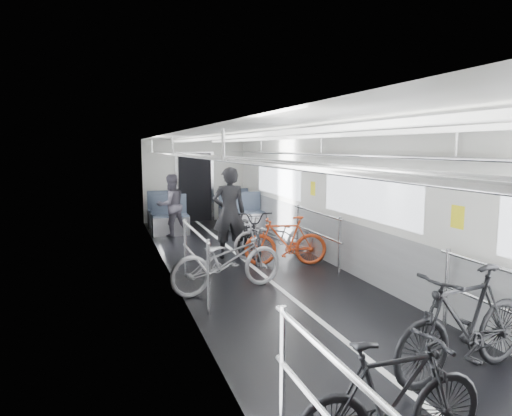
{
  "coord_description": "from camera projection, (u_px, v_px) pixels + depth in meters",
  "views": [
    {
      "loc": [
        -2.5,
        -6.34,
        2.18
      ],
      "look_at": [
        0.0,
        1.21,
        1.11
      ],
      "focal_mm": 32.0,
      "sensor_mm": 36.0,
      "label": 1
    }
  ],
  "objects": [
    {
      "name": "car_shell",
      "position": [
        247.0,
        204.0,
        8.56
      ],
      "size": [
        3.02,
        14.01,
        2.41
      ],
      "color": "black",
      "rests_on": "ground"
    },
    {
      "name": "bike_left_mid",
      "position": [
        392.0,
        400.0,
        3.13
      ],
      "size": [
        1.51,
        0.43,
        0.9
      ],
      "primitive_type": "imported",
      "rotation": [
        0.0,
        0.0,
        1.57
      ],
      "color": "black",
      "rests_on": "floor"
    },
    {
      "name": "bike_left_far",
      "position": [
        227.0,
        260.0,
        6.91
      ],
      "size": [
        1.94,
        1.03,
        0.97
      ],
      "primitive_type": "imported",
      "rotation": [
        0.0,
        0.0,
        1.79
      ],
      "color": "#99989C",
      "rests_on": "floor"
    },
    {
      "name": "bike_right_near",
      "position": [
        465.0,
        323.0,
        4.29
      ],
      "size": [
        1.83,
        0.76,
        1.07
      ],
      "primitive_type": "imported",
      "rotation": [
        0.0,
        0.0,
        -1.42
      ],
      "color": "black",
      "rests_on": "floor"
    },
    {
      "name": "bike_right_mid",
      "position": [
        275.0,
        236.0,
        8.99
      ],
      "size": [
        1.68,
        0.61,
        0.88
      ],
      "primitive_type": "imported",
      "rotation": [
        0.0,
        0.0,
        -1.56
      ],
      "color": "#9D9DA1",
      "rests_on": "floor"
    },
    {
      "name": "bike_right_far",
      "position": [
        286.0,
        241.0,
        8.42
      ],
      "size": [
        1.59,
        0.81,
        0.92
      ],
      "primitive_type": "imported",
      "rotation": [
        0.0,
        0.0,
        -1.83
      ],
      "color": "#B93A16",
      "rests_on": "floor"
    },
    {
      "name": "bike_aisle",
      "position": [
        250.0,
        233.0,
        9.04
      ],
      "size": [
        0.79,
        1.89,
        0.97
      ],
      "primitive_type": "imported",
      "rotation": [
        0.0,
        0.0,
        -0.08
      ],
      "color": "black",
      "rests_on": "floor"
    },
    {
      "name": "person_standing",
      "position": [
        229.0,
        213.0,
        8.96
      ],
      "size": [
        0.7,
        0.5,
        1.8
      ],
      "primitive_type": "imported",
      "rotation": [
        0.0,
        0.0,
        3.02
      ],
      "color": "black",
      "rests_on": "floor"
    },
    {
      "name": "person_seated",
      "position": [
        171.0,
        205.0,
        11.21
      ],
      "size": [
        0.89,
        0.79,
        1.52
      ],
      "primitive_type": "imported",
      "rotation": [
        0.0,
        0.0,
        3.47
      ],
      "color": "#312E36",
      "rests_on": "floor"
    }
  ]
}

